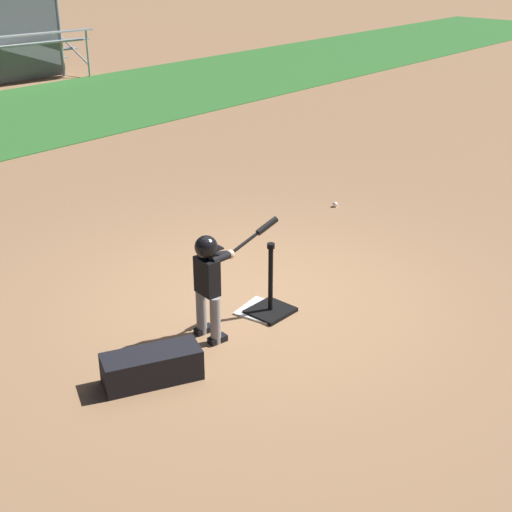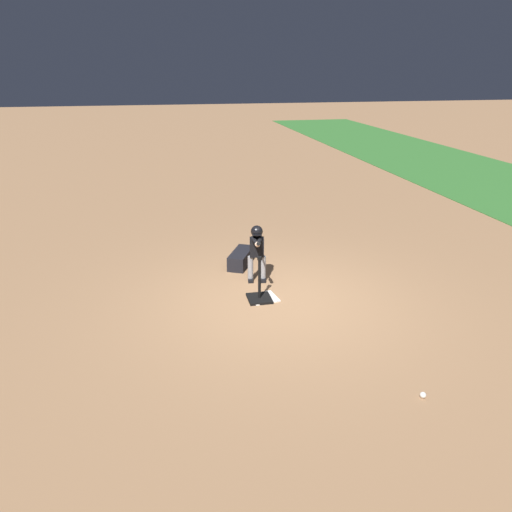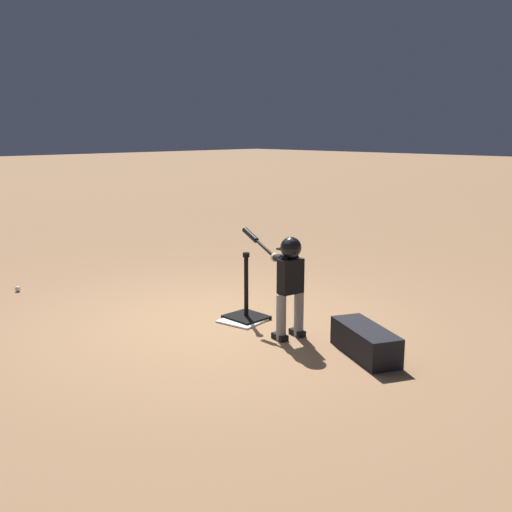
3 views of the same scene
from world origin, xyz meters
name	(u,v)px [view 1 (image 1 of 3)]	position (x,y,z in m)	size (l,w,h in m)	color
ground_plane	(255,298)	(0.00, 0.00, 0.00)	(90.00, 90.00, 0.00)	#99704C
home_plate	(263,310)	(-0.17, -0.25, 0.01)	(0.44, 0.44, 0.02)	white
batting_tee	(270,303)	(-0.14, -0.33, 0.11)	(0.43, 0.39, 0.77)	black
batter_child	(210,274)	(-0.87, -0.22, 0.66)	(0.94, 0.35, 1.05)	gray
baseball	(335,204)	(2.83, 1.01, 0.04)	(0.07, 0.07, 0.07)	white
bleachers_center	(6,56)	(5.03, 13.28, 0.63)	(4.13, 2.87, 1.29)	#ADAFB7
equipment_bag	(152,367)	(-1.74, -0.36, 0.14)	(0.84, 0.32, 0.28)	black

